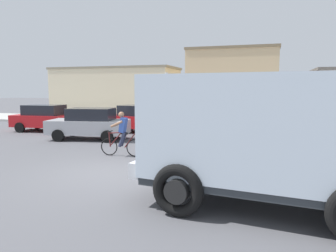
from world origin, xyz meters
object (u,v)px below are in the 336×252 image
(truck_foreground, at_px, (268,132))
(traffic_light_pole, at_px, (167,102))
(pedestrian_near_kerb, at_px, (131,117))
(car_far_side, at_px, (46,118))
(car_red_near, at_px, (89,124))
(car_white_mid, at_px, (138,119))
(cyclist, at_px, (122,134))

(truck_foreground, height_order, traffic_light_pole, traffic_light_pole)
(pedestrian_near_kerb, bearing_deg, truck_foreground, -53.18)
(pedestrian_near_kerb, bearing_deg, car_far_side, -161.17)
(car_red_near, distance_m, car_white_mid, 3.43)
(truck_foreground, bearing_deg, pedestrian_near_kerb, 126.82)
(cyclist, bearing_deg, car_far_side, 145.84)
(cyclist, relative_size, car_far_side, 0.42)
(cyclist, relative_size, car_red_near, 0.41)
(car_red_near, xyz_separation_m, pedestrian_near_kerb, (0.72, 3.58, 0.03))
(car_red_near, distance_m, car_far_side, 4.56)
(car_red_near, height_order, car_far_side, same)
(truck_foreground, bearing_deg, car_far_side, 145.04)
(car_far_side, bearing_deg, truck_foreground, -34.96)
(truck_foreground, height_order, car_far_side, truck_foreground)
(truck_foreground, relative_size, pedestrian_near_kerb, 3.49)
(cyclist, height_order, pedestrian_near_kerb, cyclist)
(cyclist, bearing_deg, truck_foreground, -36.05)
(truck_foreground, height_order, car_white_mid, truck_foreground)
(car_white_mid, distance_m, pedestrian_near_kerb, 0.76)
(truck_foreground, height_order, car_red_near, truck_foreground)
(traffic_light_pole, distance_m, car_far_side, 10.07)
(cyclist, distance_m, car_red_near, 4.57)
(car_white_mid, bearing_deg, car_red_near, -113.04)
(cyclist, xyz_separation_m, pedestrian_near_kerb, (-2.61, 6.71, -0.02))
(truck_foreground, distance_m, car_red_near, 11.16)
(cyclist, distance_m, traffic_light_pole, 2.13)
(car_red_near, relative_size, car_far_side, 1.03)
(truck_foreground, xyz_separation_m, car_white_mid, (-7.30, 10.16, -0.85))
(pedestrian_near_kerb, bearing_deg, traffic_light_pole, -54.82)
(truck_foreground, distance_m, car_far_side, 15.61)
(traffic_light_pole, distance_m, pedestrian_near_kerb, 7.35)
(cyclist, xyz_separation_m, car_white_mid, (-1.98, 6.29, -0.05))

